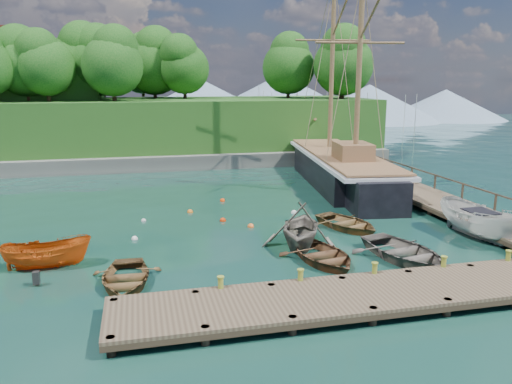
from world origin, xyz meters
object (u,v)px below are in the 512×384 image
Objects in this scene: rowboat_1 at (300,246)px; rowboat_4 at (347,229)px; rowboat_0 at (125,285)px; cabin_boat_white at (478,238)px; rowboat_2 at (322,262)px; rowboat_3 at (404,260)px; motorboat_orange at (48,268)px; schooner at (340,171)px.

rowboat_1 is 4.04m from rowboat_4.
cabin_boat_white is at bearing 9.42° from rowboat_0.
rowboat_2 is 5.45m from rowboat_4.
rowboat_0 is 12.63m from rowboat_4.
rowboat_3 reaches higher than rowboat_0.
motorboat_orange reaches higher than rowboat_2.
rowboat_0 is 0.15× the size of schooner.
rowboat_0 is 0.93× the size of rowboat_2.
cabin_boat_white is (20.66, -0.74, 0.00)m from motorboat_orange.
schooner is (3.67, 16.10, 1.04)m from rowboat_3.
rowboat_0 is 17.50m from cabin_boat_white.
rowboat_4 is 0.16× the size of schooner.
rowboat_3 is 5.61m from cabin_boat_white.
rowboat_1 is at bearing 22.27° from rowboat_0.
rowboat_2 is at bearing -107.71° from schooner.
schooner is at bearing 65.98° from rowboat_3.
rowboat_0 is 8.67m from rowboat_1.
rowboat_3 is at bearing 3.05° from rowboat_0.
cabin_boat_white is at bearing -48.89° from rowboat_4.
rowboat_0 is 22.57m from schooner.
motorboat_orange is (-11.46, -0.18, 0.00)m from rowboat_1.
rowboat_0 is at bearing -179.63° from cabin_boat_white.
rowboat_4 reaches higher than rowboat_0.
rowboat_2 is at bearing 159.79° from rowboat_3.
rowboat_1 reaches higher than motorboat_orange.
cabin_boat_white is at bearing 9.06° from rowboat_3.
rowboat_1 is 0.17× the size of schooner.
schooner reaches higher than rowboat_4.
rowboat_1 is at bearing 132.81° from rowboat_3.
rowboat_1 reaches higher than rowboat_0.
rowboat_3 reaches higher than rowboat_2.
rowboat_4 is (3.38, 2.20, 0.00)m from rowboat_1.
rowboat_0 is at bearing 168.80° from rowboat_3.
rowboat_2 is 17.19m from schooner.
rowboat_2 is 0.16× the size of schooner.
cabin_boat_white is at bearing -76.00° from schooner.
rowboat_1 is 1.16× the size of motorboat_orange.
rowboat_4 is 15.03m from motorboat_orange.
rowboat_2 is (8.47, 0.57, 0.00)m from rowboat_0.
cabin_boat_white is at bearing -93.04° from motorboat_orange.
cabin_boat_white is 14.28m from schooner.
schooner is (19.07, 13.41, 1.04)m from motorboat_orange.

